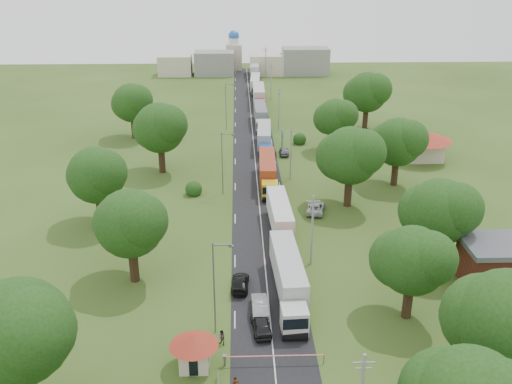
{
  "coord_description": "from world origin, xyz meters",
  "views": [
    {
      "loc": [
        -3.03,
        -66.57,
        34.46
      ],
      "look_at": [
        -0.57,
        8.54,
        3.0
      ],
      "focal_mm": 40.0,
      "sensor_mm": 36.0,
      "label": 1
    }
  ],
  "objects_px": {
    "info_sign": "(282,137)",
    "guard_booth": "(194,347)",
    "boom_barrier": "(259,357)",
    "car_lane_front": "(261,325)",
    "car_lane_mid": "(260,306)",
    "truck_0": "(289,278)"
  },
  "relations": [
    {
      "from": "guard_booth",
      "to": "car_lane_mid",
      "type": "distance_m",
      "value": 10.42
    },
    {
      "from": "boom_barrier",
      "to": "truck_0",
      "type": "relative_size",
      "value": 0.59
    },
    {
      "from": "info_sign",
      "to": "guard_booth",
      "type": "bearing_deg",
      "value": -101.68
    },
    {
      "from": "boom_barrier",
      "to": "info_sign",
      "type": "relative_size",
      "value": 2.25
    },
    {
      "from": "car_lane_mid",
      "to": "truck_0",
      "type": "bearing_deg",
      "value": -138.7
    },
    {
      "from": "boom_barrier",
      "to": "car_lane_mid",
      "type": "xyz_separation_m",
      "value": [
        0.36,
        8.26,
        -0.12
      ]
    },
    {
      "from": "truck_0",
      "to": "boom_barrier",
      "type": "bearing_deg",
      "value": -107.65
    },
    {
      "from": "guard_booth",
      "to": "car_lane_mid",
      "type": "xyz_separation_m",
      "value": [
        6.2,
        8.26,
        -1.39
      ]
    },
    {
      "from": "info_sign",
      "to": "car_lane_front",
      "type": "height_order",
      "value": "info_sign"
    },
    {
      "from": "boom_barrier",
      "to": "car_lane_front",
      "type": "height_order",
      "value": "car_lane_front"
    },
    {
      "from": "boom_barrier",
      "to": "guard_booth",
      "type": "distance_m",
      "value": 5.98
    },
    {
      "from": "guard_booth",
      "to": "car_lane_mid",
      "type": "height_order",
      "value": "guard_booth"
    },
    {
      "from": "guard_booth",
      "to": "info_sign",
      "type": "bearing_deg",
      "value": 78.32
    },
    {
      "from": "guard_booth",
      "to": "car_lane_front",
      "type": "xyz_separation_m",
      "value": [
        6.2,
        5.0,
        -1.43
      ]
    },
    {
      "from": "guard_booth",
      "to": "info_sign",
      "type": "relative_size",
      "value": 1.07
    },
    {
      "from": "car_lane_front",
      "to": "car_lane_mid",
      "type": "distance_m",
      "value": 3.26
    },
    {
      "from": "boom_barrier",
      "to": "guard_booth",
      "type": "bearing_deg",
      "value": -179.99
    },
    {
      "from": "truck_0",
      "to": "car_lane_front",
      "type": "bearing_deg",
      "value": -117.35
    },
    {
      "from": "guard_booth",
      "to": "truck_0",
      "type": "bearing_deg",
      "value": 49.98
    },
    {
      "from": "boom_barrier",
      "to": "car_lane_front",
      "type": "bearing_deg",
      "value": 85.91
    },
    {
      "from": "info_sign",
      "to": "car_lane_front",
      "type": "xyz_separation_m",
      "value": [
        -6.2,
        -55.0,
        -2.26
      ]
    },
    {
      "from": "info_sign",
      "to": "car_lane_front",
      "type": "distance_m",
      "value": 55.39
    }
  ]
}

